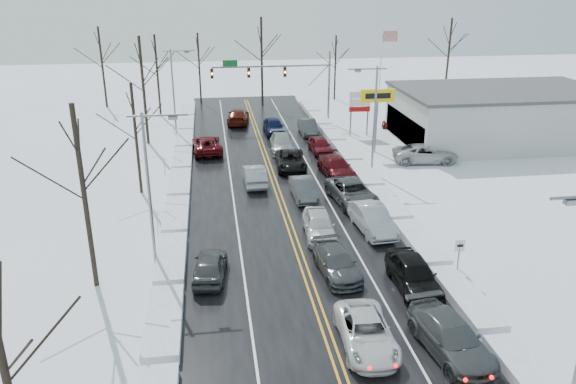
{
  "coord_description": "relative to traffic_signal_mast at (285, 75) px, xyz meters",
  "views": [
    {
      "loc": [
        -4.93,
        -33.85,
        15.68
      ],
      "look_at": [
        -0.12,
        0.06,
        2.5
      ],
      "focal_mm": 35.0,
      "sensor_mm": 36.0,
      "label": 1
    }
  ],
  "objects": [
    {
      "name": "ground",
      "position": [
        -3.45,
        -27.99,
        -5.48
      ],
      "size": [
        160.0,
        160.0,
        0.0
      ],
      "primitive_type": "plane",
      "color": "white",
      "rests_on": "ground"
    },
    {
      "name": "road_surface",
      "position": [
        -3.45,
        -25.99,
        -5.47
      ],
      "size": [
        14.0,
        84.0,
        0.01
      ],
      "primitive_type": "cube",
      "color": "black",
      "rests_on": "ground"
    },
    {
      "name": "snow_bank_left",
      "position": [
        -11.05,
        -25.99,
        -5.48
      ],
      "size": [
        1.67,
        72.0,
        0.55
      ],
      "primitive_type": "cube",
      "color": "silver",
      "rests_on": "ground"
    },
    {
      "name": "snow_bank_right",
      "position": [
        4.15,
        -25.99,
        -5.48
      ],
      "size": [
        1.67,
        72.0,
        0.55
      ],
      "primitive_type": "cube",
      "color": "silver",
      "rests_on": "ground"
    },
    {
      "name": "traffic_signal_mast",
      "position": [
        0.0,
        0.0,
        0.0
      ],
      "size": [
        13.28,
        0.39,
        8.0
      ],
      "color": "slate",
      "rests_on": "ground"
    },
    {
      "name": "tires_plus_sign",
      "position": [
        7.05,
        -12.0,
        -0.49
      ],
      "size": [
        3.2,
        0.34,
        6.0
      ],
      "color": "slate",
      "rests_on": "ground"
    },
    {
      "name": "used_vehicles_sign",
      "position": [
        7.05,
        -5.99,
        -2.16
      ],
      "size": [
        2.2,
        0.22,
        4.65
      ],
      "color": "slate",
      "rests_on": "ground"
    },
    {
      "name": "speed_limit_sign",
      "position": [
        4.75,
        -35.99,
        -3.84
      ],
      "size": [
        0.55,
        0.09,
        2.35
      ],
      "color": "slate",
      "rests_on": "ground"
    },
    {
      "name": "flagpole",
      "position": [
        11.72,
        2.01,
        0.45
      ],
      "size": [
        1.87,
        1.2,
        10.0
      ],
      "color": "silver",
      "rests_on": "ground"
    },
    {
      "name": "dealership_building",
      "position": [
        20.53,
        -9.99,
        -2.82
      ],
      "size": [
        20.4,
        12.4,
        5.3
      ],
      "color": "beige",
      "rests_on": "ground"
    },
    {
      "name": "streetlight_ne",
      "position": [
        4.85,
        -17.99,
        -0.17
      ],
      "size": [
        3.2,
        0.25,
        9.0
      ],
      "color": "slate",
      "rests_on": "ground"
    },
    {
      "name": "streetlight_sw",
      "position": [
        -11.74,
        -31.99,
        -0.17
      ],
      "size": [
        3.2,
        0.25,
        9.0
      ],
      "color": "slate",
      "rests_on": "ground"
    },
    {
      "name": "streetlight_nw",
      "position": [
        -11.74,
        -3.99,
        -0.17
      ],
      "size": [
        3.2,
        0.25,
        9.0
      ],
      "color": "slate",
      "rests_on": "ground"
    },
    {
      "name": "tree_left_b",
      "position": [
        -14.95,
        -33.99,
        1.51
      ],
      "size": [
        4.0,
        4.0,
        10.0
      ],
      "color": "#2D231C",
      "rests_on": "ground"
    },
    {
      "name": "tree_left_c",
      "position": [
        -13.95,
        -19.99,
        0.46
      ],
      "size": [
        3.4,
        3.4,
        8.5
      ],
      "color": "#2D231C",
      "rests_on": "ground"
    },
    {
      "name": "tree_left_d",
      "position": [
        -14.65,
        -5.99,
        1.86
      ],
      "size": [
        4.2,
        4.2,
        10.5
      ],
      "color": "#2D231C",
      "rests_on": "ground"
    },
    {
      "name": "tree_left_e",
      "position": [
        -14.25,
        6.01,
        1.16
      ],
      "size": [
        3.8,
        3.8,
        9.5
      ],
      "color": "#2D231C",
      "rests_on": "ground"
    },
    {
      "name": "tree_far_a",
      "position": [
        -21.45,
        12.01,
        1.51
      ],
      "size": [
        4.0,
        4.0,
        10.0
      ],
      "color": "#2D231C",
      "rests_on": "ground"
    },
    {
      "name": "tree_far_b",
      "position": [
        -9.45,
        13.01,
        0.81
      ],
      "size": [
        3.6,
        3.6,
        9.0
      ],
      "color": "#2D231C",
      "rests_on": "ground"
    },
    {
      "name": "tree_far_c",
      "position": [
        -1.45,
        11.01,
        2.21
      ],
      "size": [
        4.4,
        4.4,
        11.0
      ],
      "color": "#2D231C",
      "rests_on": "ground"
    },
    {
      "name": "tree_far_d",
      "position": [
        8.55,
        12.51,
        0.46
      ],
      "size": [
        3.4,
        3.4,
        8.5
      ],
      "color": "#2D231C",
      "rests_on": "ground"
    },
    {
      "name": "tree_far_e",
      "position": [
        24.55,
        13.01,
        1.86
      ],
      "size": [
        4.2,
        4.2,
        10.5
      ],
      "color": "#2D231C",
      "rests_on": "ground"
    },
    {
      "name": "queued_car_2",
      "position": [
        -1.89,
        -41.25,
        -5.48
      ],
      "size": [
        2.5,
        5.08,
        1.39
      ],
      "primitive_type": "imported",
      "rotation": [
        0.0,
        0.0,
        -0.04
      ],
      "color": "silver",
      "rests_on": "ground"
    },
    {
      "name": "queued_car_3",
      "position": [
        -1.75,
        -34.64,
        -5.48
      ],
      "size": [
        2.32,
        4.91,
        1.38
      ],
      "primitive_type": "imported",
      "rotation": [
        0.0,
        0.0,
        0.08
      ],
      "color": "#424447",
      "rests_on": "ground"
    },
    {
      "name": "queued_car_4",
      "position": [
        -1.8,
        -29.64,
        -5.48
      ],
      "size": [
        2.18,
        4.8,
        1.6
      ],
      "primitive_type": "imported",
      "rotation": [
        0.0,
        0.0,
        -0.06
      ],
      "color": "silver",
      "rests_on": "ground"
    },
    {
      "name": "queued_car_5",
      "position": [
        -1.69,
        -22.88,
        -5.48
      ],
      "size": [
        1.67,
        4.5,
        1.47
      ],
      "primitive_type": "imported",
      "rotation": [
        0.0,
        0.0,
        0.03
      ],
      "color": "#46484B",
      "rests_on": "ground"
    },
    {
      "name": "queued_car_6",
      "position": [
        -1.6,
        -15.81,
        -5.48
      ],
      "size": [
        2.79,
        5.47,
        1.48
      ],
      "primitive_type": "imported",
      "rotation": [
        0.0,
        0.0,
        -0.06
      ],
      "color": "black",
      "rests_on": "ground"
    },
    {
      "name": "queued_car_7",
      "position": [
        -1.7,
        -10.48,
        -5.48
      ],
      "size": [
        2.46,
        5.44,
        1.55
      ],
      "primitive_type": "imported",
      "rotation": [
        0.0,
        0.0,
        -0.06
      ],
      "color": "#929599",
      "rests_on": "ground"
    },
    {
      "name": "queued_car_8",
      "position": [
        -1.74,
        -4.28,
        -5.48
      ],
      "size": [
        2.12,
        5.03,
        1.7
      ],
      "primitive_type": "imported",
      "rotation": [
        0.0,
        0.0,
        0.02
      ],
      "color": "black",
      "rests_on": "ground"
    },
    {
      "name": "queued_car_11",
      "position": [
        1.67,
        -42.26,
        -5.48
      ],
      "size": [
        2.89,
        5.66,
        1.57
      ],
      "primitive_type": "imported",
      "rotation": [
        0.0,
        0.0,
        0.13
      ],
      "color": "#424547",
      "rests_on": "ground"
    },
    {
      "name": "queued_car_12",
      "position": [
        1.97,
        -36.71,
        -5.48
      ],
      "size": [
        2.04,
        5.05,
        1.72
      ],
      "primitive_type": "imported",
      "rotation": [
        0.0,
        0.0,
        -0.0
      ],
      "color": "black",
      "rests_on": "ground"
    },
    {
      "name": "queued_car_13",
      "position": [
        1.81,
        -29.33,
        -5.48
      ],
      "size": [
        2.18,
        5.23,
        1.68
      ],
      "primitive_type": "imported",
      "rotation": [
        0.0,
        0.0,
        0.08
      ],
      "color": "#A2A4AA",
      "rests_on": "ground"
    },
    {
      "name": "queued_car_14",
      "position": [
        1.73,
        -24.3,
        -5.48
      ],
      "size": [
        3.33,
        6.09,
        1.62
      ],
      "primitive_type": "imported",
      "rotation": [
        0.0,
        0.0,
        0.11
      ],
      "color": "#3F4244",
      "rests_on": "ground"
    },
    {
      "name": "queued_car_15",
      "position": [
        1.86,
        -18.27,
        -5.48
      ],
      "size": [
        2.71,
        5.55,
        1.55
      ],
      "primitive_type": "imported",
      "rotation": [
        0.0,
        0.0,
        0.1
      ],
      "color": "#43090D",
      "rests_on": "ground"
    },
    {
      "name": "queued_car_16",
      "position": [
        1.82,
        -11.66,
        -5.48
      ],
      "size": [
        1.93,
        4.45,
        1.5
      ],
      "primitive_type": "imported",
      "rotation": [
        0.0,
        0.0,
        0.04
      ],
      "color": "#540B13",
      "rests_on": "ground"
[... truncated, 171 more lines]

